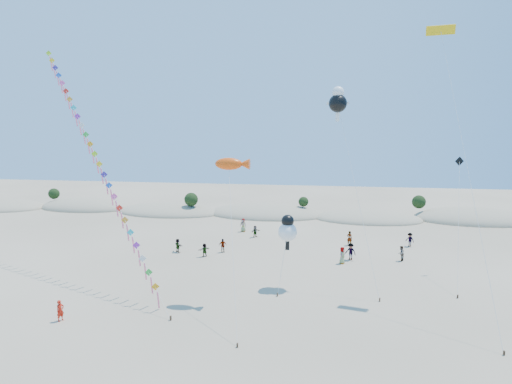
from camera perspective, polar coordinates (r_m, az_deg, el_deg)
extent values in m
plane|color=gray|center=(27.86, -11.27, -22.39)|extent=(160.00, 160.00, 0.00)
ellipsoid|color=gray|center=(80.67, -21.76, -1.99)|extent=(16.00, 8.80, 3.60)
ellipsoid|color=#233413|center=(80.50, -21.80, -1.30)|extent=(12.80, 5.76, 0.64)
ellipsoid|color=gray|center=(72.67, -11.34, -2.67)|extent=(17.60, 9.68, 3.00)
ellipsoid|color=#233413|center=(72.51, -11.36, -2.03)|extent=(14.08, 6.34, 0.70)
ellipsoid|color=gray|center=(69.64, 1.37, -3.00)|extent=(19.00, 10.45, 3.40)
ellipsoid|color=#233413|center=(69.45, 1.37, -2.25)|extent=(15.20, 6.84, 0.76)
ellipsoid|color=gray|center=(68.18, 14.71, -3.55)|extent=(16.40, 9.02, 2.80)
ellipsoid|color=#233413|center=(68.02, 14.73, -2.92)|extent=(13.12, 5.90, 0.66)
ellipsoid|color=gray|center=(73.41, 27.09, -3.37)|extent=(18.00, 9.90, 3.80)
ellipsoid|color=#233413|center=(73.21, 27.14, -2.57)|extent=(14.40, 6.48, 0.72)
sphere|color=black|center=(83.63, -25.34, -0.21)|extent=(1.90, 1.90, 1.90)
sphere|color=black|center=(69.84, -8.64, -0.99)|extent=(2.20, 2.20, 2.20)
sphere|color=black|center=(68.84, 6.35, -1.29)|extent=(1.60, 1.60, 1.60)
sphere|color=black|center=(71.85, 20.89, -1.24)|extent=(2.10, 2.10, 2.10)
cube|color=#3F2D1E|center=(33.79, -11.32, -16.16)|extent=(0.12, 0.12, 0.35)
cylinder|color=silver|center=(42.61, -20.39, 4.02)|extent=(19.63, 17.01, 22.36)
cube|color=orange|center=(34.95, -13.28, -12.18)|extent=(1.18, 0.46, 1.24)
cube|color=pink|center=(35.34, -12.90, -13.84)|extent=(0.19, 0.45, 1.55)
cube|color=green|center=(35.51, -14.11, -10.34)|extent=(1.18, 0.46, 1.24)
cube|color=pink|center=(35.86, -13.74, -12.00)|extent=(0.19, 0.45, 1.55)
cube|color=silver|center=(36.12, -14.90, -8.56)|extent=(1.18, 0.46, 1.24)
cube|color=pink|center=(36.44, -14.54, -10.22)|extent=(0.19, 0.45, 1.55)
cube|color=purple|center=(36.77, -15.66, -6.85)|extent=(1.18, 0.46, 1.24)
cube|color=pink|center=(37.05, -15.30, -8.48)|extent=(0.19, 0.45, 1.55)
cube|color=#1BC3CD|center=(37.45, -16.39, -5.19)|extent=(1.18, 0.46, 1.24)
cube|color=pink|center=(37.70, -16.03, -6.81)|extent=(0.19, 0.45, 1.55)
cube|color=orange|center=(38.18, -17.09, -3.59)|extent=(1.18, 0.46, 1.24)
cube|color=pink|center=(38.39, -16.73, -5.19)|extent=(0.19, 0.45, 1.55)
cube|color=red|center=(38.93, -17.75, -2.05)|extent=(1.18, 0.46, 1.24)
cube|color=pink|center=(39.11, -17.41, -3.63)|extent=(0.19, 0.45, 1.55)
cube|color=#FF50B0|center=(39.72, -18.39, -0.57)|extent=(1.18, 0.46, 1.24)
cube|color=pink|center=(39.87, -18.05, -2.12)|extent=(0.19, 0.45, 1.55)
cube|color=blue|center=(40.54, -19.01, 0.85)|extent=(1.18, 0.46, 1.24)
cube|color=pink|center=(40.66, -18.67, -0.68)|extent=(0.19, 0.45, 1.55)
cube|color=#3A279C|center=(41.38, -19.60, 2.21)|extent=(1.18, 0.46, 1.24)
cube|color=pink|center=(41.47, -19.27, 0.71)|extent=(0.19, 0.45, 1.55)
cube|color=yellow|center=(42.25, -20.17, 3.52)|extent=(1.18, 0.46, 1.24)
cube|color=pink|center=(42.32, -19.84, 2.05)|extent=(0.19, 0.45, 1.55)
cube|color=#9DEC1B|center=(43.15, -20.71, 4.77)|extent=(1.18, 0.46, 1.24)
cube|color=pink|center=(43.19, -20.39, 3.33)|extent=(0.19, 0.45, 1.55)
cube|color=orange|center=(44.07, -21.24, 5.98)|extent=(1.18, 0.46, 1.24)
cube|color=pink|center=(44.09, -20.92, 4.56)|extent=(0.19, 0.45, 1.55)
cube|color=green|center=(45.02, -21.75, 7.13)|extent=(1.18, 0.46, 1.24)
cube|color=pink|center=(45.01, -21.43, 5.74)|extent=(0.19, 0.45, 1.55)
cube|color=silver|center=(45.98, -22.23, 8.23)|extent=(1.18, 0.46, 1.24)
cube|color=pink|center=(45.95, -21.92, 6.87)|extent=(0.19, 0.45, 1.55)
cube|color=purple|center=(46.96, -22.70, 9.29)|extent=(1.18, 0.46, 1.24)
cube|color=pink|center=(46.91, -22.40, 7.96)|extent=(0.19, 0.45, 1.55)
cube|color=#1BC3CD|center=(47.97, -23.15, 10.30)|extent=(1.18, 0.46, 1.24)
cube|color=pink|center=(47.89, -22.86, 9.00)|extent=(0.19, 0.45, 1.55)
cube|color=orange|center=(48.99, -23.59, 11.27)|extent=(1.18, 0.46, 1.24)
cube|color=pink|center=(48.89, -23.30, 10.00)|extent=(0.19, 0.45, 1.55)
cube|color=red|center=(50.02, -24.01, 12.20)|extent=(1.18, 0.46, 1.24)
cube|color=pink|center=(49.90, -23.72, 10.96)|extent=(0.19, 0.45, 1.55)
cube|color=#FF50B0|center=(51.07, -24.42, 13.09)|extent=(1.18, 0.46, 1.24)
cube|color=pink|center=(50.93, -24.13, 11.88)|extent=(0.19, 0.45, 1.55)
cube|color=blue|center=(52.14, -24.81, 13.94)|extent=(1.18, 0.46, 1.24)
cube|color=pink|center=(51.98, -24.53, 12.76)|extent=(0.19, 0.45, 1.55)
cube|color=#3A279C|center=(53.21, -25.19, 14.76)|extent=(1.18, 0.46, 1.24)
cube|color=pink|center=(53.04, -24.92, 13.60)|extent=(0.19, 0.45, 1.55)
cube|color=yellow|center=(54.30, -25.56, 15.55)|extent=(1.18, 0.46, 1.24)
cube|color=pink|center=(54.12, -25.29, 14.42)|extent=(0.19, 0.45, 1.55)
cube|color=#9DEC1B|center=(55.41, -25.92, 16.30)|extent=(1.18, 0.46, 1.24)
cube|color=pink|center=(55.20, -25.65, 15.20)|extent=(0.19, 0.45, 1.55)
cube|color=#3F2D1E|center=(29.72, -2.50, -19.74)|extent=(0.10, 0.10, 0.30)
cylinder|color=silver|center=(31.68, -3.15, -7.16)|extent=(2.31, 8.47, 11.28)
ellipsoid|color=#EE4B0C|center=(34.94, -3.67, 3.77)|extent=(2.28, 1.00, 1.00)
cone|color=#EE4B0C|center=(34.70, -1.60, 3.74)|extent=(0.91, 0.91, 0.91)
cube|color=#3F2D1E|center=(37.35, 2.86, -13.51)|extent=(0.10, 0.10, 0.30)
cylinder|color=silver|center=(37.64, 3.56, -9.49)|extent=(0.65, 2.48, 5.04)
sphere|color=white|center=(38.08, 4.23, -5.34)|extent=(1.67, 1.67, 1.67)
sphere|color=black|center=(37.85, 4.24, -3.87)|extent=(1.11, 1.11, 1.11)
cube|color=black|center=(38.41, 4.20, -7.12)|extent=(0.35, 0.18, 0.80)
cube|color=#3F2D1E|center=(37.75, 16.17, -13.62)|extent=(0.10, 0.10, 0.30)
cylinder|color=silver|center=(37.90, 13.42, -0.79)|extent=(3.70, 5.35, 16.33)
sphere|color=black|center=(39.96, 10.86, 11.53)|extent=(1.63, 1.63, 1.63)
sphere|color=white|center=(40.02, 10.90, 12.93)|extent=(1.06, 1.06, 1.06)
cube|color=white|center=(39.92, 10.81, 9.79)|extent=(0.35, 0.18, 0.80)
cube|color=white|center=(39.94, 9.83, 11.56)|extent=(0.60, 0.15, 0.25)
cube|color=white|center=(39.99, 11.88, 11.50)|extent=(0.60, 0.15, 0.25)
cube|color=#3F2D1E|center=(32.85, 30.17, -18.07)|extent=(0.10, 0.10, 0.30)
cylinder|color=silver|center=(34.81, 26.42, 2.51)|extent=(2.21, 11.66, 22.16)
cube|color=#E7B50C|center=(40.69, 23.39, 19.20)|extent=(2.30, 0.94, 0.81)
cube|color=black|center=(40.71, 23.38, 19.20)|extent=(2.22, 0.57, 0.19)
cube|color=#3F2D1E|center=(40.65, 25.29, -12.48)|extent=(0.10, 0.10, 0.30)
cylinder|color=silver|center=(43.17, 25.39, -3.93)|extent=(1.87, 8.18, 10.90)
cube|color=black|center=(46.53, 25.49, 3.73)|extent=(0.90, 0.27, 0.93)
imported|color=red|center=(35.91, -24.64, -14.18)|extent=(0.58, 0.69, 1.61)
imported|color=slate|center=(49.99, -10.38, -7.03)|extent=(1.39, 1.31, 1.56)
imported|color=slate|center=(47.92, -6.89, -7.69)|extent=(1.31, 1.26, 1.49)
imported|color=slate|center=(49.27, -4.47, -7.12)|extent=(1.01, 0.73, 1.59)
imported|color=slate|center=(47.54, 12.50, -7.76)|extent=(1.37, 1.15, 1.84)
imported|color=slate|center=(46.17, 11.42, -8.27)|extent=(0.83, 1.01, 1.77)
imported|color=slate|center=(53.09, 12.36, -6.03)|extent=(0.74, 0.60, 1.77)
imported|color=slate|center=(48.62, 18.77, -7.77)|extent=(0.93, 1.00, 1.64)
imported|color=slate|center=(58.42, -1.73, -4.42)|extent=(0.95, 0.68, 1.82)
imported|color=slate|center=(54.58, 19.83, -6.00)|extent=(1.22, 1.17, 1.67)
imported|color=slate|center=(55.58, -0.11, -5.28)|extent=(1.27, 1.32, 1.50)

